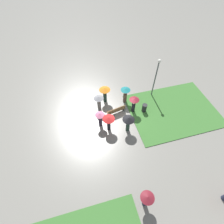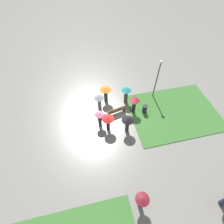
# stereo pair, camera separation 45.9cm
# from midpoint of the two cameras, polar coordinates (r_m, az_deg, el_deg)

# --- Properties ---
(ground_plane) EXTENTS (90.00, 90.00, 0.00)m
(ground_plane) POSITION_cam_midpoint_polar(r_m,az_deg,el_deg) (17.76, 3.22, -1.59)
(ground_plane) COLOR slate
(lawn_patch_near) EXTENTS (8.87, 6.67, 0.06)m
(lawn_patch_near) POSITION_cam_midpoint_polar(r_m,az_deg,el_deg) (19.26, 18.54, 0.62)
(lawn_patch_near) COLOR #386B2D
(lawn_patch_near) RESTS_ON ground_plane
(park_bench) EXTENTS (1.96, 0.80, 0.90)m
(park_bench) POSITION_cam_midpoint_polar(r_m,az_deg,el_deg) (17.65, 0.65, 0.53)
(park_bench) COLOR brown
(park_bench) RESTS_ON ground_plane
(lamp_post) EXTENTS (0.32, 0.32, 4.60)m
(lamp_post) POSITION_cam_midpoint_polar(r_m,az_deg,el_deg) (18.38, 13.56, 12.02)
(lamp_post) COLOR #474C51
(lamp_post) RESTS_ON ground_plane
(trash_bin) EXTENTS (0.51, 0.51, 0.97)m
(trash_bin) POSITION_cam_midpoint_polar(r_m,az_deg,el_deg) (18.10, 9.80, 1.28)
(trash_bin) COLOR #232326
(trash_bin) RESTS_ON ground_plane
(crowd_person_grey) EXTENTS (0.98, 0.98, 1.83)m
(crowd_person_grey) POSITION_cam_midpoint_polar(r_m,az_deg,el_deg) (17.56, -5.06, 3.57)
(crowd_person_grey) COLOR slate
(crowd_person_grey) RESTS_ON ground_plane
(crowd_person_orange) EXTENTS (1.14, 1.14, 1.93)m
(crowd_person_orange) POSITION_cam_midpoint_polar(r_m,az_deg,el_deg) (18.20, -3.11, 6.64)
(crowd_person_orange) COLOR #1E3328
(crowd_person_orange) RESTS_ON ground_plane
(crowd_person_pink) EXTENTS (0.90, 0.90, 1.79)m
(crowd_person_pink) POSITION_cam_midpoint_polar(r_m,az_deg,el_deg) (16.21, -4.77, -1.66)
(crowd_person_pink) COLOR #2D2333
(crowd_person_pink) RESTS_ON ground_plane
(crowd_person_red) EXTENTS (1.11, 1.11, 1.82)m
(crowd_person_red) POSITION_cam_midpoint_polar(r_m,az_deg,el_deg) (15.76, -1.92, -2.78)
(crowd_person_red) COLOR black
(crowd_person_red) RESTS_ON ground_plane
(crowd_person_black) EXTENTS (1.10, 1.10, 1.90)m
(crowd_person_black) POSITION_cam_midpoint_polar(r_m,az_deg,el_deg) (15.70, 4.54, -2.98)
(crowd_person_black) COLOR #1E3328
(crowd_person_black) RESTS_ON ground_plane
(crowd_person_maroon) EXTENTS (0.97, 0.97, 1.93)m
(crowd_person_maroon) POSITION_cam_midpoint_polar(r_m,az_deg,el_deg) (17.33, 6.42, 2.99)
(crowd_person_maroon) COLOR black
(crowd_person_maroon) RESTS_ON ground_plane
(crowd_person_teal) EXTENTS (1.00, 1.00, 1.91)m
(crowd_person_teal) POSITION_cam_midpoint_polar(r_m,az_deg,el_deg) (18.26, 3.64, 6.21)
(crowd_person_teal) COLOR #47382D
(crowd_person_teal) RESTS_ON ground_plane
(lone_walker_mid_plaza) EXTENTS (0.96, 0.96, 1.80)m
(lone_walker_mid_plaza) POSITION_cam_midpoint_polar(r_m,az_deg,el_deg) (13.21, 10.16, -26.19)
(lone_walker_mid_plaza) COLOR #282D47
(lone_walker_mid_plaza) RESTS_ON ground_plane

